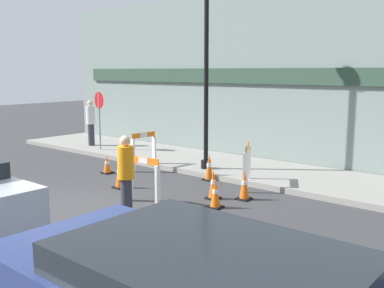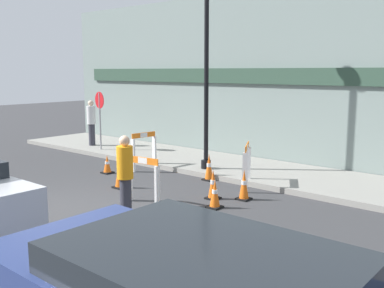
{
  "view_description": "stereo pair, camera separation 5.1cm",
  "coord_description": "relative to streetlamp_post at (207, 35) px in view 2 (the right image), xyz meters",
  "views": [
    {
      "loc": [
        8.02,
        -5.07,
        2.96
      ],
      "look_at": [
        0.27,
        4.12,
        1.0
      ],
      "focal_mm": 42.0,
      "sensor_mm": 36.0,
      "label": 1
    },
    {
      "loc": [
        8.06,
        -5.04,
        2.96
      ],
      "look_at": [
        0.27,
        4.12,
        1.0
      ],
      "focal_mm": 42.0,
      "sensor_mm": 36.0,
      "label": 2
    }
  ],
  "objects": [
    {
      "name": "barricade_1",
      "position": [
        1.85,
        -0.66,
        -3.31
      ],
      "size": [
        0.57,
        0.89,
        1.15
      ],
      "rotation": [
        0.0,
        0.0,
        8.36
      ],
      "color": "white",
      "rests_on": "ground_plane"
    },
    {
      "name": "stop_sign",
      "position": [
        -4.93,
        0.05,
        -2.4
      ],
      "size": [
        0.6,
        0.11,
        2.08
      ],
      "rotation": [
        0.0,
        0.0,
        2.98
      ],
      "color": "gray",
      "rests_on": "sidewalk_slab"
    },
    {
      "name": "traffic_cone_5",
      "position": [
        1.8,
        -1.99,
        -3.6
      ],
      "size": [
        0.3,
        0.3,
        0.71
      ],
      "color": "black",
      "rests_on": "ground_plane"
    },
    {
      "name": "barricade_0",
      "position": [
        0.82,
        -3.29,
        -3.37
      ],
      "size": [
        0.86,
        0.24,
        1.06
      ],
      "rotation": [
        0.0,
        0.0,
        6.41
      ],
      "color": "white",
      "rests_on": "ground_plane"
    },
    {
      "name": "sidewalk_slab",
      "position": [
        -0.05,
        0.95,
        -3.87
      ],
      "size": [
        18.0,
        2.92,
        0.15
      ],
      "color": "gray",
      "rests_on": "ground_plane"
    },
    {
      "name": "streetlamp_post",
      "position": [
        0.0,
        0.0,
        0.0
      ],
      "size": [
        0.44,
        0.44,
        5.98
      ],
      "color": "black",
      "rests_on": "sidewalk_slab"
    },
    {
      "name": "traffic_cone_3",
      "position": [
        -2.2,
        -1.87,
        -3.68
      ],
      "size": [
        0.3,
        0.3,
        0.54
      ],
      "color": "black",
      "rests_on": "ground_plane"
    },
    {
      "name": "ground_plane",
      "position": [
        -0.05,
        -5.01,
        -3.94
      ],
      "size": [
        60.0,
        60.0,
        0.0
      ],
      "primitive_type": "plane",
      "color": "#38383A"
    },
    {
      "name": "barricade_2",
      "position": [
        -1.71,
        -0.86,
        -3.33
      ],
      "size": [
        0.23,
        0.87,
        1.14
      ],
      "rotation": [
        0.0,
        0.0,
        10.89
      ],
      "color": "white",
      "rests_on": "ground_plane"
    },
    {
      "name": "storefront_facade",
      "position": [
        -0.05,
        2.48,
        -1.19
      ],
      "size": [
        18.0,
        0.22,
        5.5
      ],
      "color": "gray",
      "rests_on": "ground_plane"
    },
    {
      "name": "traffic_cone_1",
      "position": [
        0.59,
        -0.61,
        -3.58
      ],
      "size": [
        0.3,
        0.3,
        0.74
      ],
      "color": "black",
      "rests_on": "ground_plane"
    },
    {
      "name": "traffic_cone_2",
      "position": [
        2.25,
        -2.51,
        -3.63
      ],
      "size": [
        0.3,
        0.3,
        0.64
      ],
      "color": "black",
      "rests_on": "ground_plane"
    },
    {
      "name": "traffic_cone_4",
      "position": [
        2.38,
        -1.57,
        -3.6
      ],
      "size": [
        0.3,
        0.3,
        0.71
      ],
      "color": "black",
      "rests_on": "ground_plane"
    },
    {
      "name": "person_pedestrian",
      "position": [
        -5.91,
        0.41,
        -2.87
      ],
      "size": [
        0.41,
        0.41,
        1.72
      ],
      "rotation": [
        0.0,
        0.0,
        3.39
      ],
      "color": "#33333D",
      "rests_on": "sidewalk_slab"
    },
    {
      "name": "traffic_cone_0",
      "position": [
        -0.64,
        -2.74,
        -3.59
      ],
      "size": [
        0.3,
        0.3,
        0.73
      ],
      "color": "black",
      "rests_on": "ground_plane"
    },
    {
      "name": "person_worker",
      "position": [
        1.21,
        -4.15,
        -3.04
      ],
      "size": [
        0.43,
        0.43,
        1.68
      ],
      "rotation": [
        0.0,
        0.0,
        1.91
      ],
      "color": "#33333D",
      "rests_on": "ground_plane"
    }
  ]
}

